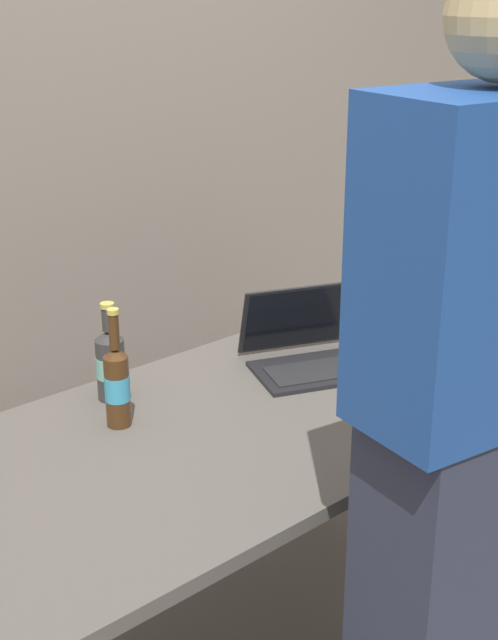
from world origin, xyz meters
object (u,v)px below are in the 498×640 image
laptop (308,349)px  beer_bottle_amber (117,384)px  person_figure (467,450)px  beer_bottle_brown (111,363)px

laptop → beer_bottle_amber: size_ratio=1.39×
beer_bottle_amber → person_figure: size_ratio=0.17×
person_figure → laptop: bearing=63.8°
beer_bottle_amber → beer_bottle_brown: bearing=62.4°
beer_bottle_amber → person_figure: person_figure is taller
beer_bottle_brown → person_figure: (0.14, -0.97, 0.10)m
laptop → person_figure: size_ratio=0.23×
beer_bottle_brown → beer_bottle_amber: size_ratio=0.87×
laptop → person_figure: bearing=-116.2°
beer_bottle_brown → person_figure: size_ratio=0.14×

